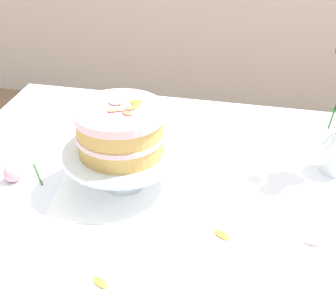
# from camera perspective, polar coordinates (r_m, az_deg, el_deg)

# --- Properties ---
(dining_table) EXTENTS (1.40, 1.00, 0.74)m
(dining_table) POSITION_cam_1_polar(r_m,az_deg,el_deg) (1.25, 3.26, -9.06)
(dining_table) COLOR white
(dining_table) RESTS_ON ground
(linen_napkin) EXTENTS (0.36, 0.36, 0.00)m
(linen_napkin) POSITION_cam_1_polar(r_m,az_deg,el_deg) (1.23, -5.29, -4.32)
(linen_napkin) COLOR white
(linen_napkin) RESTS_ON dining_table
(cake_stand) EXTENTS (0.29, 0.29, 0.10)m
(cake_stand) POSITION_cam_1_polar(r_m,az_deg,el_deg) (1.18, -5.48, -1.14)
(cake_stand) COLOR silver
(cake_stand) RESTS_ON linen_napkin
(layer_cake) EXTENTS (0.22, 0.22, 0.12)m
(layer_cake) POSITION_cam_1_polar(r_m,az_deg,el_deg) (1.14, -5.67, 2.06)
(layer_cake) COLOR tan
(layer_cake) RESTS_ON cake_stand
(fallen_rose) EXTENTS (0.11, 0.10, 0.05)m
(fallen_rose) POSITION_cam_1_polar(r_m,az_deg,el_deg) (1.29, -17.91, -2.98)
(fallen_rose) COLOR #2D6028
(fallen_rose) RESTS_ON dining_table
(loose_petal_1) EXTENTS (0.04, 0.02, 0.01)m
(loose_petal_1) POSITION_cam_1_polar(r_m,az_deg,el_deg) (1.10, 16.92, -10.80)
(loose_petal_1) COLOR pink
(loose_petal_1) RESTS_ON dining_table
(loose_petal_2) EXTENTS (0.05, 0.04, 0.01)m
(loose_petal_2) POSITION_cam_1_polar(r_m,az_deg,el_deg) (1.08, 6.44, -10.30)
(loose_petal_2) COLOR orange
(loose_petal_2) RESTS_ON dining_table
(loose_petal_3) EXTENTS (0.04, 0.04, 0.01)m
(loose_petal_3) POSITION_cam_1_polar(r_m,az_deg,el_deg) (0.99, -8.04, -15.63)
(loose_petal_3) COLOR orange
(loose_petal_3) RESTS_ON dining_table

